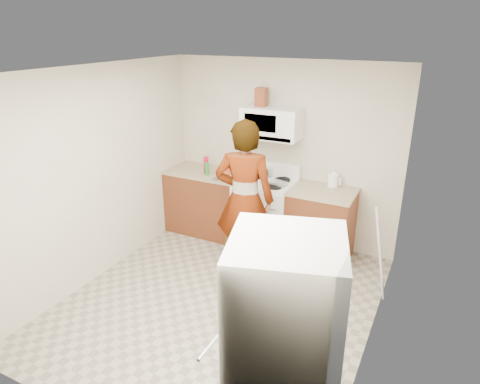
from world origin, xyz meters
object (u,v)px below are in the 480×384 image
Objects in this scene: kettle at (333,180)px; gas_range at (265,212)px; saucepan at (263,171)px; microwave at (271,123)px; person at (244,200)px; fridge at (283,354)px.

gas_range is at bearing -156.33° from kettle.
gas_range reaches higher than saucepan.
microwave is at bearing -164.68° from kettle.
kettle is (0.78, 1.01, 0.05)m from person.
kettle is (-0.50, 3.06, 0.17)m from fridge.
microwave is at bearing 98.04° from fridge.
fridge is (1.28, -2.05, -0.12)m from person.
person reaches higher than fridge.
saucepan is (-0.12, 0.17, 0.52)m from gas_range.
saucepan is at bearing 161.33° from microwave.
microwave is 0.45× the size of fridge.
fridge is at bearing 106.98° from person.
person reaches higher than microwave.
gas_range reaches higher than kettle.
kettle is at bearing 82.92° from fridge.
microwave reaches higher than kettle.
kettle is at bearing 14.78° from gas_range.
microwave reaches higher than fridge.
fridge reaches higher than saucepan.
microwave is 0.39× the size of person.
person is (0.06, -0.79, 0.48)m from gas_range.
microwave is (0.00, 0.13, 1.21)m from gas_range.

